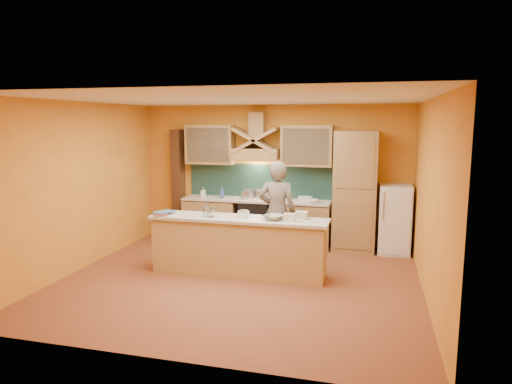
% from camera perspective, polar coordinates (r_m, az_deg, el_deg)
% --- Properties ---
extents(floor, '(5.50, 5.00, 0.01)m').
position_cam_1_polar(floor, '(7.29, -2.11, -11.00)').
color(floor, brown).
rests_on(floor, ground).
extents(ceiling, '(5.50, 5.00, 0.01)m').
position_cam_1_polar(ceiling, '(6.87, -2.25, 11.55)').
color(ceiling, white).
rests_on(ceiling, wall_back).
extents(wall_back, '(5.50, 0.02, 2.80)m').
position_cam_1_polar(wall_back, '(9.35, 2.22, 2.23)').
color(wall_back, orange).
rests_on(wall_back, floor).
extents(wall_front, '(5.50, 0.02, 2.80)m').
position_cam_1_polar(wall_front, '(4.65, -11.06, -4.68)').
color(wall_front, orange).
rests_on(wall_front, floor).
extents(wall_left, '(0.02, 5.00, 2.80)m').
position_cam_1_polar(wall_left, '(8.16, -21.01, 0.68)').
color(wall_left, orange).
rests_on(wall_left, floor).
extents(wall_right, '(0.02, 5.00, 2.80)m').
position_cam_1_polar(wall_right, '(6.70, 20.97, -0.97)').
color(wall_right, orange).
rests_on(wall_right, floor).
extents(base_cabinet_left, '(1.10, 0.60, 0.86)m').
position_cam_1_polar(base_cabinet_left, '(9.57, -5.55, -3.55)').
color(base_cabinet_left, '#A27D4A').
rests_on(base_cabinet_left, floor).
extents(base_cabinet_right, '(1.10, 0.60, 0.86)m').
position_cam_1_polar(base_cabinet_right, '(9.10, 5.79, -4.19)').
color(base_cabinet_right, '#A27D4A').
rests_on(base_cabinet_right, floor).
extents(counter_top, '(3.00, 0.62, 0.04)m').
position_cam_1_polar(counter_top, '(9.20, -0.03, -1.02)').
color(counter_top, beige).
rests_on(counter_top, base_cabinet_left).
extents(stove, '(0.60, 0.58, 0.90)m').
position_cam_1_polar(stove, '(9.28, -0.03, -3.76)').
color(stove, black).
rests_on(stove, floor).
extents(backsplash, '(3.00, 0.03, 0.70)m').
position_cam_1_polar(backsplash, '(9.42, 0.41, 1.37)').
color(backsplash, '#17332E').
rests_on(backsplash, wall_back).
extents(range_hood, '(0.92, 0.50, 0.24)m').
position_cam_1_polar(range_hood, '(9.13, 0.05, 4.73)').
color(range_hood, '#A27D4A').
rests_on(range_hood, wall_back).
extents(hood_chimney, '(0.30, 0.30, 0.50)m').
position_cam_1_polar(hood_chimney, '(9.21, 0.21, 8.37)').
color(hood_chimney, '#A27D4A').
rests_on(hood_chimney, wall_back).
extents(upper_cabinet_left, '(1.00, 0.35, 0.80)m').
position_cam_1_polar(upper_cabinet_left, '(9.49, -5.72, 5.93)').
color(upper_cabinet_left, '#A27D4A').
rests_on(upper_cabinet_left, wall_back).
extents(upper_cabinet_right, '(1.00, 0.35, 0.80)m').
position_cam_1_polar(upper_cabinet_right, '(9.00, 6.38, 5.76)').
color(upper_cabinet_right, '#A27D4A').
rests_on(upper_cabinet_right, wall_back).
extents(pantry_column, '(0.80, 0.60, 2.30)m').
position_cam_1_polar(pantry_column, '(8.88, 12.25, 0.05)').
color(pantry_column, '#A27D4A').
rests_on(pantry_column, floor).
extents(fridge, '(0.58, 0.60, 1.30)m').
position_cam_1_polar(fridge, '(8.97, 16.95, -3.29)').
color(fridge, white).
rests_on(fridge, floor).
extents(trim_column_left, '(0.20, 0.30, 2.30)m').
position_cam_1_polar(trim_column_left, '(9.88, -9.68, 1.00)').
color(trim_column_left, '#472816').
rests_on(trim_column_left, floor).
extents(island_body, '(2.80, 0.55, 0.88)m').
position_cam_1_polar(island_body, '(7.46, -2.21, -6.99)').
color(island_body, tan).
rests_on(island_body, floor).
extents(island_top, '(2.90, 0.62, 0.05)m').
position_cam_1_polar(island_top, '(7.34, -2.23, -3.39)').
color(island_top, beige).
rests_on(island_top, island_body).
extents(person, '(0.69, 0.47, 1.81)m').
position_cam_1_polar(person, '(7.97, 2.64, -2.54)').
color(person, '#70665B').
rests_on(person, floor).
extents(pot_large, '(0.31, 0.31, 0.16)m').
position_cam_1_polar(pot_large, '(9.25, -1.10, -0.47)').
color(pot_large, '#B7B8BF').
rests_on(pot_large, stove).
extents(pot_small, '(0.29, 0.29, 0.15)m').
position_cam_1_polar(pot_small, '(9.28, 0.57, -0.45)').
color(pot_small, '#BABAC1').
rests_on(pot_small, stove).
extents(soap_bottle_a, '(0.10, 0.10, 0.20)m').
position_cam_1_polar(soap_bottle_a, '(9.52, -6.61, -0.01)').
color(soap_bottle_a, silver).
rests_on(soap_bottle_a, counter_top).
extents(soap_bottle_b, '(0.09, 0.09, 0.23)m').
position_cam_1_polar(soap_bottle_b, '(9.34, -4.29, -0.04)').
color(soap_bottle_b, '#324D8A').
rests_on(soap_bottle_b, counter_top).
extents(bowl_back, '(0.22, 0.22, 0.06)m').
position_cam_1_polar(bowl_back, '(8.85, 7.12, -1.14)').
color(bowl_back, white).
rests_on(bowl_back, counter_top).
extents(dish_rack, '(0.27, 0.21, 0.09)m').
position_cam_1_polar(dish_rack, '(8.97, 6.16, -0.89)').
color(dish_rack, silver).
rests_on(dish_rack, counter_top).
extents(book_lower, '(0.28, 0.33, 0.03)m').
position_cam_1_polar(book_lower, '(7.70, -12.48, -2.73)').
color(book_lower, '#AB453D').
rests_on(book_lower, island_top).
extents(book_upper, '(0.34, 0.39, 0.02)m').
position_cam_1_polar(book_upper, '(7.82, -11.99, -2.37)').
color(book_upper, '#3C6285').
rests_on(book_upper, island_top).
extents(jar_large, '(0.17, 0.17, 0.18)m').
position_cam_1_polar(jar_large, '(7.43, -6.26, -2.40)').
color(jar_large, silver).
rests_on(jar_large, island_top).
extents(jar_small, '(0.14, 0.14, 0.14)m').
position_cam_1_polar(jar_small, '(7.40, -5.69, -2.58)').
color(jar_small, silver).
rests_on(jar_small, island_top).
extents(kitchen_scale, '(0.17, 0.17, 0.11)m').
position_cam_1_polar(kitchen_scale, '(7.31, -1.57, -2.79)').
color(kitchen_scale, white).
rests_on(kitchen_scale, island_top).
extents(mixing_bowl, '(0.41, 0.41, 0.08)m').
position_cam_1_polar(mixing_bowl, '(7.16, 2.27, -3.18)').
color(mixing_bowl, white).
rests_on(mixing_bowl, island_top).
extents(cloth, '(0.31, 0.28, 0.02)m').
position_cam_1_polar(cloth, '(7.12, 4.72, -3.53)').
color(cloth, beige).
rests_on(cloth, island_top).
extents(grocery_bag_a, '(0.20, 0.17, 0.12)m').
position_cam_1_polar(grocery_bag_a, '(7.25, 5.72, -2.90)').
color(grocery_bag_a, beige).
rests_on(grocery_bag_a, island_top).
extents(grocery_bag_b, '(0.19, 0.15, 0.11)m').
position_cam_1_polar(grocery_bag_b, '(7.12, 4.22, -3.15)').
color(grocery_bag_b, beige).
rests_on(grocery_bag_b, island_top).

